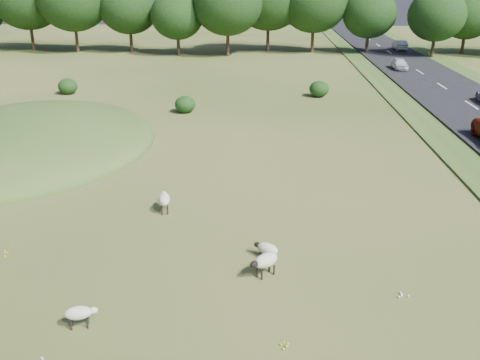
# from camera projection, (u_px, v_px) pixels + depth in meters

# --- Properties ---
(ground) EXTENTS (160.00, 160.00, 0.00)m
(ground) POSITION_uv_depth(u_px,v_px,m) (224.00, 117.00, 41.00)
(ground) COLOR #374E18
(ground) RESTS_ON ground
(mound) EXTENTS (16.00, 20.00, 4.00)m
(mound) POSITION_uv_depth(u_px,v_px,m) (28.00, 146.00, 34.10)
(mound) COLOR #33561E
(mound) RESTS_ON ground
(road) EXTENTS (8.00, 150.00, 0.25)m
(road) POSITION_uv_depth(u_px,v_px,m) (448.00, 92.00, 49.34)
(road) COLOR black
(road) RESTS_ON ground
(treeline) EXTENTS (96.28, 14.66, 11.70)m
(treeline) POSITION_uv_depth(u_px,v_px,m) (236.00, 4.00, 71.72)
(treeline) COLOR black
(treeline) RESTS_ON ground
(shrubs) EXTENTS (24.55, 8.22, 1.42)m
(shrubs) POSITION_uv_depth(u_px,v_px,m) (191.00, 92.00, 46.34)
(shrubs) COLOR black
(shrubs) RESTS_ON ground
(sheep_0) EXTENTS (1.06, 0.63, 0.73)m
(sheep_0) POSITION_uv_depth(u_px,v_px,m) (79.00, 313.00, 16.38)
(sheep_0) COLOR beige
(sheep_0) RESTS_ON ground
(sheep_2) EXTENTS (1.17, 1.10, 0.89)m
(sheep_2) POSITION_uv_depth(u_px,v_px,m) (265.00, 261.00, 19.15)
(sheep_2) COLOR beige
(sheep_2) RESTS_ON ground
(sheep_3) EXTENTS (0.72, 1.27, 0.89)m
(sheep_3) POSITION_uv_depth(u_px,v_px,m) (164.00, 199.00, 24.41)
(sheep_3) COLOR beige
(sheep_3) RESTS_ON ground
(sheep_4) EXTENTS (1.07, 0.87, 0.62)m
(sheep_4) POSITION_uv_depth(u_px,v_px,m) (267.00, 249.00, 20.48)
(sheep_4) COLOR beige
(sheep_4) RESTS_ON ground
(car_2) EXTENTS (1.44, 3.58, 1.22)m
(car_2) POSITION_uv_depth(u_px,v_px,m) (399.00, 64.00, 60.07)
(car_2) COLOR silver
(car_2) RESTS_ON road
(car_4) EXTENTS (1.43, 4.09, 1.35)m
(car_4) POSITION_uv_depth(u_px,v_px,m) (400.00, 45.00, 75.45)
(car_4) COLOR #AAABB1
(car_4) RESTS_ON road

